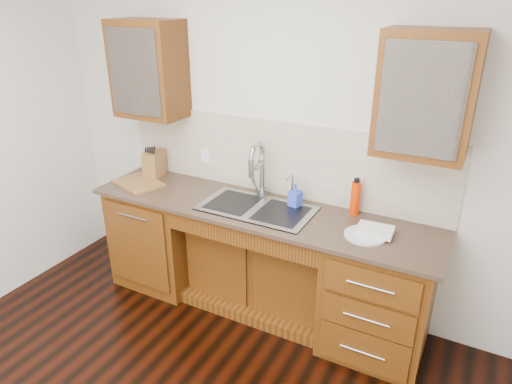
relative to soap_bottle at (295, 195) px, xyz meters
The scene contains 23 objects.
wall_back 0.48m from the soap_bottle, 136.67° to the left, with size 4.00×0.10×2.70m, color silver.
base_cabinet_left 1.32m from the soap_bottle, behind, with size 0.70×0.62×0.88m, color #593014.
base_cabinet_center 0.70m from the soap_bottle, 168.68° to the right, with size 1.20×0.44×0.70m, color #593014.
base_cabinet_right 0.92m from the soap_bottle, 10.89° to the right, with size 0.70×0.62×0.88m, color #593014.
countertop 0.30m from the soap_bottle, 147.18° to the right, with size 2.70×0.65×0.03m, color #84705B.
backsplash 0.35m from the soap_bottle, 145.59° to the left, with size 2.70×0.02×0.59m, color beige.
sink 0.34m from the soap_bottle, 144.68° to the right, with size 0.84×0.46×0.19m, color #9E9EA5.
faucet 0.33m from the soap_bottle, 168.42° to the left, with size 0.04×0.04×0.40m, color #999993.
filter_tap 0.10m from the soap_bottle, 127.66° to the left, with size 0.02×0.02×0.24m, color #999993.
upper_cabinet_left 1.53m from the soap_bottle, behind, with size 0.55×0.34×0.75m, color #593014.
upper_cabinet_right 1.16m from the soap_bottle, ahead, with size 0.55×0.34×0.75m, color #593014.
outlet_left 0.91m from the soap_bottle, behind, with size 0.08×0.01×0.12m, color white.
outlet_right 0.46m from the soap_bottle, 19.76° to the left, with size 0.08×0.01×0.12m, color white.
soap_bottle is the anchor object (origin of this frame).
water_bottle 0.44m from the soap_bottle, 11.07° to the left, with size 0.07×0.07×0.25m, color #E23000.
plate 0.63m from the soap_bottle, 19.17° to the right, with size 0.28×0.28×0.02m, color silver.
dish_towel 0.66m from the soap_bottle, 13.60° to the right, with size 0.23×0.17×0.04m, color white.
knife_block 1.32m from the soap_bottle, behind, with size 0.13×0.21×0.23m, color olive.
cutting_board 1.35m from the soap_bottle, behind, with size 0.41×0.29×0.02m, color olive.
cup_left_a 1.57m from the soap_bottle, behind, with size 0.12×0.12×0.10m, color silver.
cup_left_b 1.41m from the soap_bottle, behind, with size 0.10×0.10×0.09m, color white.
cup_right_a 1.04m from the soap_bottle, ahead, with size 0.13×0.13×0.10m, color silver.
cup_right_b 1.16m from the soap_bottle, ahead, with size 0.09×0.09×0.08m, color white.
Camera 1 is at (1.41, -1.29, 2.39)m, focal length 32.00 mm.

